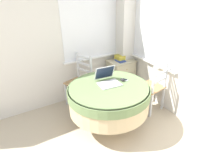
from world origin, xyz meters
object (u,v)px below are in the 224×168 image
(dining_chair_near_right_window, at_px, (153,88))
(book_on_cabinet, at_px, (120,61))
(round_dining_table, at_px, (109,96))
(storage_box, at_px, (120,58))
(computer_mouse, at_px, (122,80))
(cell_phone, at_px, (125,80))
(dining_chair_near_back_window, at_px, (80,82))
(corner_cabinet, at_px, (121,75))
(laptop, at_px, (108,80))

(dining_chair_near_right_window, bearing_deg, book_on_cabinet, 93.75)
(dining_chair_near_right_window, height_order, book_on_cabinet, dining_chair_near_right_window)
(round_dining_table, xyz_separation_m, storage_box, (0.85, 0.94, 0.16))
(computer_mouse, height_order, dining_chair_near_right_window, dining_chair_near_right_window)
(cell_phone, bearing_deg, round_dining_table, -172.62)
(dining_chair_near_back_window, distance_m, corner_cabinet, 0.95)
(cell_phone, distance_m, dining_chair_near_back_window, 0.97)
(round_dining_table, height_order, cell_phone, cell_phone)
(cell_phone, bearing_deg, storage_box, 59.21)
(round_dining_table, height_order, storage_box, storage_box)
(round_dining_table, height_order, book_on_cabinet, round_dining_table)
(round_dining_table, distance_m, dining_chair_near_right_window, 0.89)
(dining_chair_near_right_window, distance_m, storage_box, 0.98)
(dining_chair_near_right_window, bearing_deg, dining_chair_near_back_window, 136.93)
(corner_cabinet, relative_size, storage_box, 3.64)
(round_dining_table, distance_m, cell_phone, 0.36)
(corner_cabinet, bearing_deg, round_dining_table, -133.55)
(round_dining_table, bearing_deg, corner_cabinet, 46.45)
(corner_cabinet, bearing_deg, dining_chair_near_right_window, -88.99)
(round_dining_table, bearing_deg, laptop, 67.79)
(round_dining_table, relative_size, book_on_cabinet, 6.26)
(laptop, bearing_deg, corner_cabinet, 44.62)
(computer_mouse, bearing_deg, round_dining_table, -173.81)
(cell_phone, distance_m, storage_box, 1.05)
(storage_box, bearing_deg, dining_chair_near_back_window, -176.62)
(round_dining_table, distance_m, storage_box, 1.28)
(dining_chair_near_right_window, distance_m, corner_cabinet, 0.93)
(corner_cabinet, height_order, book_on_cabinet, book_on_cabinet)
(book_on_cabinet, bearing_deg, cell_phone, -121.04)
(corner_cabinet, distance_m, book_on_cabinet, 0.35)
(laptop, xyz_separation_m, dining_chair_near_back_window, (-0.11, 0.79, -0.33))
(cell_phone, relative_size, corner_cabinet, 0.18)
(round_dining_table, bearing_deg, computer_mouse, 6.19)
(dining_chair_near_back_window, bearing_deg, laptop, -82.24)
(laptop, xyz_separation_m, book_on_cabinet, (0.79, 0.80, -0.10))
(cell_phone, relative_size, book_on_cabinet, 0.62)
(book_on_cabinet, bearing_deg, computer_mouse, -123.33)
(cell_phone, relative_size, dining_chair_near_right_window, 0.13)
(storage_box, bearing_deg, laptop, -133.86)
(cell_phone, bearing_deg, dining_chair_near_right_window, -4.72)
(book_on_cabinet, bearing_deg, dining_chair_near_back_window, -179.69)
(laptop, bearing_deg, computer_mouse, -16.82)
(computer_mouse, xyz_separation_m, dining_chair_near_right_window, (0.63, -0.03, -0.30))
(cell_phone, xyz_separation_m, book_on_cabinet, (0.51, 0.85, -0.06))
(round_dining_table, xyz_separation_m, computer_mouse, (0.26, 0.03, 0.19))
(storage_box, bearing_deg, computer_mouse, -122.98)
(round_dining_table, distance_m, laptop, 0.25)
(dining_chair_near_right_window, bearing_deg, cell_phone, 175.28)
(laptop, relative_size, corner_cabinet, 0.55)
(book_on_cabinet, bearing_deg, laptop, -134.71)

